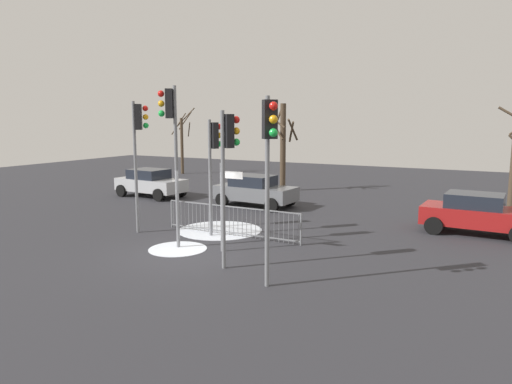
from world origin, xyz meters
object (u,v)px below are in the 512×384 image
(traffic_light_mid_right, at_px, (138,137))
(traffic_light_rear_right, at_px, (228,154))
(traffic_light_foreground_left, at_px, (171,131))
(direction_sign_post, at_px, (224,202))
(car_silver_trailing, at_px, (151,182))
(car_grey_mid, at_px, (255,190))
(traffic_light_foreground_right, at_px, (213,151))
(traffic_light_mid_left, at_px, (269,149))
(car_red_near, at_px, (477,213))
(bare_tree_right, at_px, (283,145))
(bare_tree_centre, at_px, (182,142))

(traffic_light_mid_right, distance_m, traffic_light_rear_right, 5.37)
(traffic_light_foreground_left, xyz_separation_m, traffic_light_rear_right, (2.63, -0.94, -0.56))
(traffic_light_mid_right, xyz_separation_m, direction_sign_post, (4.01, -0.76, -1.89))
(traffic_light_rear_right, bearing_deg, car_silver_trailing, 171.28)
(traffic_light_rear_right, xyz_separation_m, car_grey_mid, (-3.76, 8.63, -2.41))
(traffic_light_mid_right, bearing_deg, traffic_light_rear_right, 33.18)
(traffic_light_foreground_right, height_order, car_silver_trailing, traffic_light_foreground_right)
(traffic_light_mid_left, xyz_separation_m, direction_sign_post, (-2.67, 2.24, -1.83))
(car_red_near, bearing_deg, traffic_light_rear_right, -125.33)
(traffic_light_foreground_left, relative_size, bare_tree_right, 1.03)
(bare_tree_right, bearing_deg, traffic_light_foreground_right, -78.12)
(direction_sign_post, xyz_separation_m, car_silver_trailing, (-9.07, 7.22, -0.80))
(direction_sign_post, bearing_deg, bare_tree_centre, 129.05)
(traffic_light_mid_right, bearing_deg, traffic_light_foreground_right, 74.68)
(direction_sign_post, xyz_separation_m, car_red_near, (6.82, 6.22, -0.80))
(traffic_light_mid_right, bearing_deg, car_silver_trailing, -176.16)
(traffic_light_mid_right, relative_size, car_red_near, 1.22)
(car_grey_mid, height_order, car_silver_trailing, same)
(traffic_light_foreground_right, relative_size, traffic_light_rear_right, 0.94)
(traffic_light_mid_right, height_order, bare_tree_centre, bare_tree_centre)
(traffic_light_mid_left, bearing_deg, traffic_light_rear_right, -74.36)
(bare_tree_centre, bearing_deg, direction_sign_post, -50.04)
(car_grey_mid, distance_m, car_red_near, 9.70)
(traffic_light_mid_right, xyz_separation_m, bare_tree_right, (0.33, 11.59, -0.80))
(traffic_light_foreground_right, relative_size, car_grey_mid, 1.05)
(traffic_light_mid_right, xyz_separation_m, bare_tree_centre, (-10.11, 16.09, -1.05))
(traffic_light_foreground_left, bearing_deg, traffic_light_mid_left, -144.03)
(car_red_near, bearing_deg, traffic_light_foreground_right, -148.33)
(car_red_near, bearing_deg, traffic_light_mid_right, -150.57)
(traffic_light_mid_left, height_order, car_silver_trailing, traffic_light_mid_left)
(traffic_light_foreground_left, xyz_separation_m, traffic_light_foreground_right, (0.25, 2.00, -0.74))
(traffic_light_rear_right, relative_size, bare_tree_centre, 0.87)
(car_silver_trailing, bearing_deg, bare_tree_centre, 122.07)
(traffic_light_mid_right, distance_m, traffic_light_foreground_right, 2.77)
(traffic_light_rear_right, distance_m, car_silver_trailing, 13.37)
(direction_sign_post, bearing_deg, bare_tree_right, 105.67)
(traffic_light_foreground_left, distance_m, car_grey_mid, 8.32)
(bare_tree_right, bearing_deg, direction_sign_post, -73.42)
(traffic_light_rear_right, relative_size, bare_tree_right, 0.87)
(traffic_light_mid_right, height_order, traffic_light_rear_right, traffic_light_mid_right)
(traffic_light_mid_left, xyz_separation_m, car_red_near, (4.15, 8.45, -2.63))
(car_silver_trailing, relative_size, car_red_near, 1.01)
(traffic_light_foreground_right, distance_m, bare_tree_right, 10.94)
(traffic_light_mid_right, relative_size, direction_sign_post, 1.70)
(car_grey_mid, distance_m, car_silver_trailing, 6.26)
(car_silver_trailing, xyz_separation_m, bare_tree_centre, (-5.04, 9.63, 1.64))
(car_grey_mid, bearing_deg, direction_sign_post, -65.81)
(traffic_light_mid_left, height_order, direction_sign_post, traffic_light_mid_left)
(traffic_light_mid_right, height_order, car_grey_mid, traffic_light_mid_right)
(traffic_light_mid_right, relative_size, car_grey_mid, 1.22)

